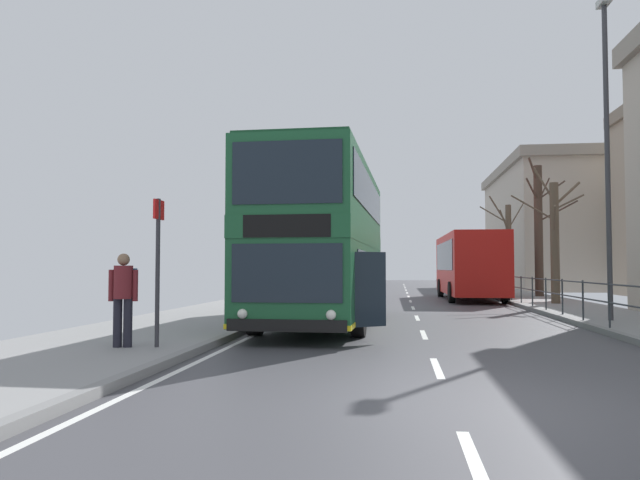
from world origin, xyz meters
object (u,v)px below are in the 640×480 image
at_px(street_lamp_far_side, 607,135).
at_px(bare_tree_far_00, 555,239).
at_px(double_decker_bus_main, 325,242).
at_px(pedestrian_with_backpack, 124,292).
at_px(background_bus_far_lane, 469,265).
at_px(background_building_01, 592,226).
at_px(bus_stop_sign_near, 158,256).
at_px(bare_tree_far_02, 539,228).
at_px(bare_tree_far_01, 508,245).

relative_size(street_lamp_far_side, bare_tree_far_00, 1.62).
relative_size(double_decker_bus_main, pedestrian_with_backpack, 6.08).
distance_m(background_bus_far_lane, background_building_01, 21.70).
height_order(double_decker_bus_main, background_building_01, background_building_01).
height_order(double_decker_bus_main, pedestrian_with_backpack, double_decker_bus_main).
bearing_deg(bus_stop_sign_near, bare_tree_far_02, 61.67).
bearing_deg(double_decker_bus_main, bare_tree_far_01, 68.62).
xyz_separation_m(street_lamp_far_side, bare_tree_far_01, (1.19, 22.20, -2.23)).
distance_m(pedestrian_with_backpack, bare_tree_far_00, 18.90).
xyz_separation_m(bare_tree_far_01, bare_tree_far_02, (0.15, -7.82, 0.53)).
bearing_deg(bare_tree_far_00, bus_stop_sign_near, -125.57).
height_order(double_decker_bus_main, bare_tree_far_00, bare_tree_far_00).
bearing_deg(bare_tree_far_02, background_bus_far_lane, -163.28).
height_order(bare_tree_far_02, background_building_01, background_building_01).
bearing_deg(pedestrian_with_backpack, double_decker_bus_main, 64.61).
height_order(pedestrian_with_backpack, bare_tree_far_01, bare_tree_far_01).
height_order(bare_tree_far_00, background_building_01, background_building_01).
height_order(bus_stop_sign_near, bare_tree_far_02, bare_tree_far_02).
bearing_deg(background_building_01, double_decker_bus_main, -117.73).
bearing_deg(bus_stop_sign_near, pedestrian_with_backpack, -172.36).
bearing_deg(background_building_01, street_lamp_far_side, -106.22).
bearing_deg(pedestrian_with_backpack, background_building_01, 62.64).
distance_m(street_lamp_far_side, bare_tree_far_00, 8.41).
xyz_separation_m(background_bus_far_lane, bare_tree_far_02, (3.61, 1.09, 1.84)).
relative_size(bare_tree_far_00, bare_tree_far_01, 0.92).
distance_m(bare_tree_far_01, bare_tree_far_02, 7.84).
bearing_deg(street_lamp_far_side, bare_tree_far_01, 86.93).
distance_m(background_bus_far_lane, bus_stop_sign_near, 21.76).
height_order(street_lamp_far_side, background_building_01, background_building_01).
height_order(background_bus_far_lane, background_building_01, background_building_01).
distance_m(double_decker_bus_main, pedestrian_with_backpack, 7.00).
bearing_deg(bare_tree_far_00, bare_tree_far_01, 87.36).
distance_m(double_decker_bus_main, bare_tree_far_01, 24.74).
bearing_deg(bare_tree_far_01, background_building_01, 49.37).
height_order(bare_tree_far_00, bare_tree_far_02, bare_tree_far_02).
distance_m(double_decker_bus_main, bare_tree_far_02, 17.80).
xyz_separation_m(double_decker_bus_main, bare_tree_far_02, (9.16, 15.20, 1.28)).
relative_size(double_decker_bus_main, bare_tree_far_02, 1.48).
height_order(bus_stop_sign_near, street_lamp_far_side, street_lamp_far_side).
bearing_deg(bare_tree_far_02, double_decker_bus_main, -121.08).
bearing_deg(street_lamp_far_side, bare_tree_far_00, 86.18).
bearing_deg(bare_tree_far_01, bare_tree_far_02, -88.91).
relative_size(bare_tree_far_01, bare_tree_far_02, 0.87).
bearing_deg(bus_stop_sign_near, street_lamp_far_side, 34.43).
bearing_deg(bare_tree_far_00, background_bus_far_lane, 117.93).
xyz_separation_m(pedestrian_with_backpack, bare_tree_far_02, (12.12, 21.44, 2.44)).
relative_size(street_lamp_far_side, bare_tree_far_02, 1.29).
bearing_deg(bare_tree_far_02, street_lamp_far_side, -95.32).
xyz_separation_m(double_decker_bus_main, street_lamp_far_side, (7.83, 0.82, 2.98)).
bearing_deg(bare_tree_far_02, bare_tree_far_01, 91.09).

